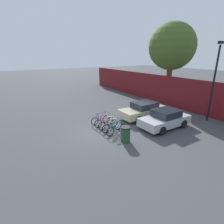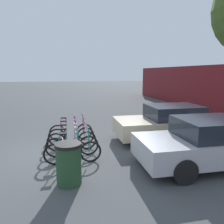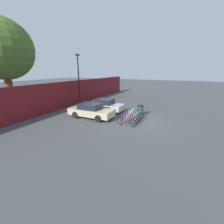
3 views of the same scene
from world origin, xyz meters
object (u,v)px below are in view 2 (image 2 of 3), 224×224
(bicycle_purple, at_px, (71,131))
(car_beige, at_px, (171,123))
(car_silver, at_px, (208,143))
(bike_rack, at_px, (76,137))
(bicycle_teal, at_px, (73,151))
(bicycle_silver, at_px, (72,145))
(trash_bin, at_px, (69,164))
(bicycle_pink, at_px, (71,135))
(bicycle_white, at_px, (72,140))

(bicycle_purple, bearing_deg, car_beige, 80.46)
(bicycle_purple, height_order, car_silver, car_silver)
(bike_rack, height_order, bicycle_purple, bicycle_purple)
(bicycle_purple, distance_m, bicycle_teal, 2.32)
(bicycle_silver, xyz_separation_m, car_beige, (-1.04, 3.95, 0.31))
(trash_bin, bearing_deg, bike_rack, 173.28)
(bicycle_pink, xyz_separation_m, car_silver, (2.66, 3.80, 0.31))
(bicycle_pink, height_order, trash_bin, bicycle_pink)
(bike_rack, bearing_deg, bicycle_white, -84.57)
(bike_rack, height_order, bicycle_white, bicycle_white)
(bicycle_pink, bearing_deg, car_silver, 57.14)
(trash_bin, bearing_deg, bicycle_pink, 177.45)
(bike_rack, distance_m, bicycle_teal, 1.17)
(car_beige, bearing_deg, bicycle_silver, -75.32)
(bicycle_teal, bearing_deg, car_silver, 73.77)
(bicycle_pink, bearing_deg, bicycle_silver, 2.13)
(bicycle_pink, bearing_deg, bicycle_purple, -177.87)
(bicycle_purple, bearing_deg, bicycle_white, 0.49)
(bicycle_white, distance_m, trash_bin, 2.36)
(trash_bin, bearing_deg, bicycle_purple, 177.88)
(bicycle_teal, height_order, car_silver, car_silver)
(bicycle_white, distance_m, car_beige, 3.99)
(bike_rack, xyz_separation_m, bicycle_silver, (0.57, -0.15, -0.10))
(bicycle_pink, bearing_deg, bike_rack, 16.82)
(bike_rack, bearing_deg, bicycle_silver, -14.56)
(bike_rack, distance_m, bicycle_silver, 0.60)
(bicycle_pink, relative_size, bicycle_white, 1.00)
(bicycle_white, xyz_separation_m, trash_bin, (2.35, -0.13, 0.14))
(bicycle_silver, relative_size, bicycle_teal, 1.00)
(bicycle_pink, distance_m, bicycle_silver, 1.14)
(bicycle_pink, xyz_separation_m, bicycle_white, (0.58, 0.00, 0.00))
(bike_rack, bearing_deg, bicycle_purple, -172.71)
(bike_rack, height_order, bicycle_teal, bicycle_teal)
(trash_bin, bearing_deg, car_beige, 124.73)
(bicycle_silver, distance_m, car_beige, 4.10)
(trash_bin, bearing_deg, bicycle_white, 176.83)
(car_silver, bearing_deg, car_beige, 176.62)
(bike_rack, distance_m, bicycle_pink, 0.59)
(bicycle_pink, distance_m, car_beige, 3.97)
(bicycle_silver, distance_m, car_silver, 4.11)
(bicycle_pink, xyz_separation_m, trash_bin, (2.93, -0.13, 0.14))
(car_silver, bearing_deg, bicycle_purple, -130.57)
(bike_rack, xyz_separation_m, car_beige, (-0.46, 3.80, 0.22))
(bike_rack, bearing_deg, bicycle_pink, -165.32)
(bike_rack, distance_m, bicycle_purple, 1.17)
(bike_rack, xyz_separation_m, bicycle_pink, (-0.57, -0.15, -0.10))
(bicycle_teal, bearing_deg, bicycle_white, 177.54)
(bike_rack, relative_size, car_beige, 0.65)
(bicycle_white, xyz_separation_m, car_silver, (2.08, 3.80, 0.31))
(bicycle_silver, xyz_separation_m, trash_bin, (1.79, -0.13, 0.14))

